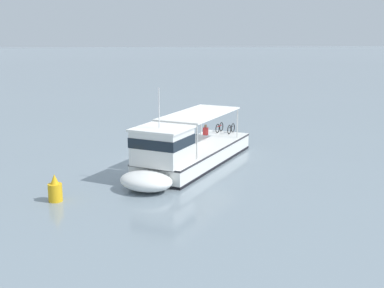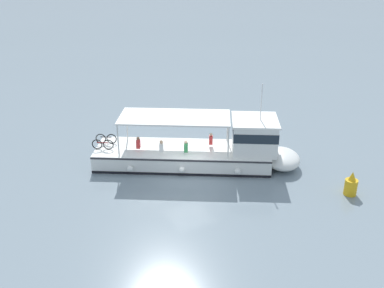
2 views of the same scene
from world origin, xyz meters
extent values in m
plane|color=gray|center=(0.00, 0.00, 0.00)|extent=(400.00, 400.00, 0.00)
cube|color=white|center=(-0.59, -2.13, 0.55)|extent=(10.91, 8.29, 1.10)
ellipsoid|color=white|center=(-5.92, 1.05, 0.55)|extent=(3.40, 3.66, 1.01)
cube|color=black|center=(-0.59, -2.13, 0.10)|extent=(10.93, 8.32, 0.16)
cube|color=#2D2D33|center=(-0.59, -2.13, 1.02)|extent=(10.94, 8.34, 0.10)
cube|color=white|center=(-4.37, 0.12, 2.05)|extent=(3.63, 3.67, 1.90)
cube|color=#19232D|center=(-4.37, 0.12, 2.38)|extent=(3.69, 3.74, 0.56)
cube|color=white|center=(-4.37, 0.12, 3.06)|extent=(3.85, 3.89, 0.12)
cube|color=white|center=(-0.21, -2.36, 3.15)|extent=(7.26, 5.96, 0.10)
cylinder|color=silver|center=(-3.70, -1.86, 2.10)|extent=(0.08, 0.08, 2.00)
cylinder|color=silver|center=(-2.30, 0.47, 2.10)|extent=(0.08, 0.08, 2.00)
cylinder|color=silver|center=(1.88, -5.20, 2.10)|extent=(0.08, 0.08, 2.00)
cylinder|color=silver|center=(3.28, -2.86, 2.10)|extent=(0.08, 0.08, 2.00)
cylinder|color=silver|center=(-4.63, 0.28, 4.22)|extent=(0.06, 0.06, 2.20)
sphere|color=white|center=(-2.60, 1.14, 0.50)|extent=(0.36, 0.36, 0.36)
sphere|color=white|center=(0.23, -0.55, 0.50)|extent=(0.36, 0.36, 0.36)
sphere|color=white|center=(2.89, -2.14, 0.50)|extent=(0.36, 0.36, 0.36)
torus|color=black|center=(3.08, -4.85, 1.43)|extent=(0.60, 0.39, 0.66)
torus|color=black|center=(3.68, -5.21, 1.43)|extent=(0.60, 0.39, 0.66)
cylinder|color=#232328|center=(3.38, -5.03, 1.55)|extent=(0.63, 0.41, 0.06)
torus|color=black|center=(3.54, -4.08, 1.43)|extent=(0.60, 0.39, 0.66)
torus|color=black|center=(4.14, -4.44, 1.43)|extent=(0.60, 0.39, 0.66)
cylinder|color=maroon|center=(3.84, -4.26, 1.55)|extent=(0.63, 0.41, 0.06)
cube|color=red|center=(1.97, -3.03, 1.56)|extent=(0.35, 0.39, 0.52)
sphere|color=#9E7051|center=(1.97, -3.03, 1.93)|extent=(0.20, 0.20, 0.20)
cube|color=white|center=(0.93, -1.90, 1.56)|extent=(0.35, 0.39, 0.52)
sphere|color=tan|center=(0.93, -1.90, 1.93)|extent=(0.20, 0.20, 0.20)
cube|color=#338C4C|center=(-0.37, -1.19, 1.56)|extent=(0.35, 0.39, 0.52)
sphere|color=beige|center=(-0.37, -1.19, 1.93)|extent=(0.20, 0.20, 0.20)
cube|color=red|center=(-2.28, -1.51, 1.56)|extent=(0.35, 0.39, 0.52)
sphere|color=beige|center=(-2.28, -1.51, 1.93)|extent=(0.20, 0.20, 0.20)
cylinder|color=gold|center=(-7.12, 5.56, 0.45)|extent=(0.70, 0.70, 0.90)
cone|color=gold|center=(-7.12, 5.56, 1.15)|extent=(0.42, 0.42, 0.50)
camera|label=1|loc=(-31.72, 0.96, 8.45)|focal=47.59mm
camera|label=2|loc=(10.45, 20.26, 12.40)|focal=41.13mm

